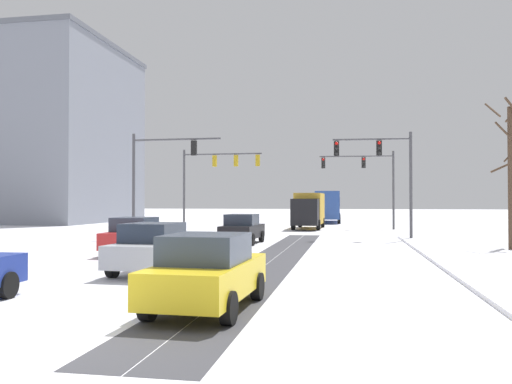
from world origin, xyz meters
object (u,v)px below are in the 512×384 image
Objects in this scene: car_yellow_cab_fourth at (208,271)px; box_truck_delivery at (309,209)px; car_black_lead at (242,229)px; traffic_signal_near_left at (157,167)px; bus_oncoming at (328,204)px; traffic_signal_near_right at (384,164)px; office_building_far_left_block at (39,134)px; traffic_signal_far_right at (367,173)px; bare_tree_sidewalk_mid at (511,169)px; traffic_signal_far_left at (215,170)px; car_red_second at (136,236)px; car_silver_third at (154,248)px.

car_yellow_cab_fourth is 33.19m from box_truck_delivery.
car_black_lead and car_yellow_cab_fourth have the same top height.
bus_oncoming is at bearing 71.36° from traffic_signal_near_left.
box_truck_delivery is at bearing 81.47° from car_black_lead.
traffic_signal_near_right is 0.32× the size of office_building_far_left_block.
traffic_signal_near_left is 19.10m from traffic_signal_far_right.
car_yellow_cab_fourth is 54.66m from office_building_far_left_block.
car_black_lead is 30.44m from bus_oncoming.
traffic_signal_far_right is at bearing 109.52° from bare_tree_sidewalk_mid.
traffic_signal_far_left is at bearing -29.57° from office_building_far_left_block.
traffic_signal_near_left is 10.06m from traffic_signal_far_left.
office_building_far_left_block reaches higher than traffic_signal_far_left.
traffic_signal_near_right is 1.00× the size of traffic_signal_far_left.
bare_tree_sidewalk_mid is (11.02, -17.27, 2.24)m from box_truck_delivery.
car_black_lead is 0.38× the size of bus_oncoming.
traffic_signal_near_left is 1.57× the size of car_red_second.
car_yellow_cab_fourth is 0.56× the size of box_truck_delivery.
office_building_far_left_block reaches higher than traffic_signal_near_right.
car_red_second is at bearing 120.19° from car_yellow_cab_fourth.
bare_tree_sidewalk_mid reaches higher than car_silver_third.
car_black_lead is 11.86m from car_silver_third.
bus_oncoming is at bearing 85.43° from box_truck_delivery.
traffic_signal_far_left is (-12.62, 8.07, 0.22)m from traffic_signal_near_right.
traffic_signal_near_left is 15.63m from car_silver_third.
car_yellow_cab_fourth is at bearing -58.15° from car_silver_third.
car_yellow_cab_fourth is (3.20, -5.16, 0.00)m from car_silver_third.
bare_tree_sidewalk_mid is (18.23, -13.47, -0.93)m from traffic_signal_far_left.
bare_tree_sidewalk_mid is (16.93, 5.23, 3.05)m from car_red_second.
traffic_signal_near_right reaches higher than bus_oncoming.
car_black_lead is 0.56× the size of box_truck_delivery.
traffic_signal_far_left is 8.75m from box_truck_delivery.
traffic_signal_near_left is 0.32× the size of office_building_far_left_block.
traffic_signal_near_right is (13.67, 1.93, 0.18)m from traffic_signal_near_left.
office_building_far_left_block reaches higher than box_truck_delivery.
traffic_signal_far_left is at bearing 93.99° from car_red_second.
traffic_signal_far_right is (13.15, 13.85, 0.25)m from traffic_signal_near_left.
traffic_signal_near_right is 1.56× the size of car_silver_third.
bare_tree_sidewalk_mid reaches higher than car_black_lead.
car_black_lead is 7.21m from car_red_second.
car_silver_third is 0.21× the size of office_building_far_left_block.
traffic_signal_near_right is 43.51m from office_building_far_left_block.
traffic_signal_far_left is at bearing 111.13° from car_black_lead.
traffic_signal_far_left is 19.88m from bus_oncoming.
traffic_signal_far_right is (-0.53, 11.92, 0.06)m from traffic_signal_near_right.
traffic_signal_near_right is 18.55m from car_silver_third.
traffic_signal_far_left reaches higher than car_silver_third.
traffic_signal_far_left is 1.56× the size of car_yellow_cab_fourth.
car_red_second is 37.22m from bus_oncoming.
box_truck_delivery is 1.01× the size of bare_tree_sidewalk_mid.
box_truck_delivery is (-0.31, 33.18, 0.82)m from car_yellow_cab_fourth.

